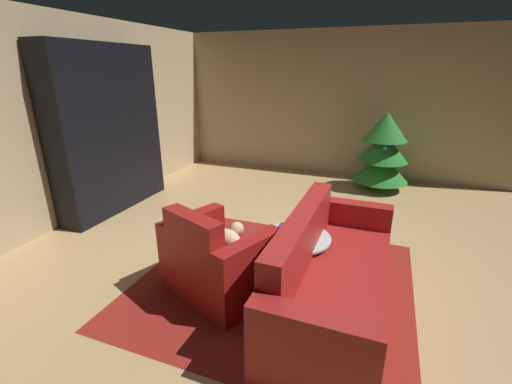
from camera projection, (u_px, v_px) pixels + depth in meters
name	position (u px, v px, depth m)	size (l,w,h in m)	color
ground_plane	(297.00, 258.00, 3.69)	(7.98, 7.98, 0.00)	tan
wall_back	(346.00, 105.00, 6.20)	(6.21, 0.06, 2.58)	tan
wall_left	(60.00, 122.00, 4.28)	(0.06, 6.77, 2.58)	tan
area_rug	(274.00, 282.00, 3.28)	(2.47, 2.37, 0.01)	maroon
bookshelf_unit	(115.00, 131.00, 4.80)	(0.38, 1.74, 2.23)	black
armchair_red	(217.00, 261.00, 3.06)	(1.10, 0.98, 0.83)	maroon
couch_red	(330.00, 277.00, 2.86)	(0.82, 2.01, 0.83)	maroon
coffee_table	(296.00, 241.00, 3.23)	(0.65, 0.65, 0.44)	black
book_stack_on_table	(297.00, 233.00, 3.15)	(0.24, 0.20, 0.12)	#387349
bottle_on_table	(304.00, 219.00, 3.32)	(0.08, 0.08, 0.27)	navy
decorated_tree	(383.00, 151.00, 5.59)	(0.88, 0.88, 1.27)	brown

